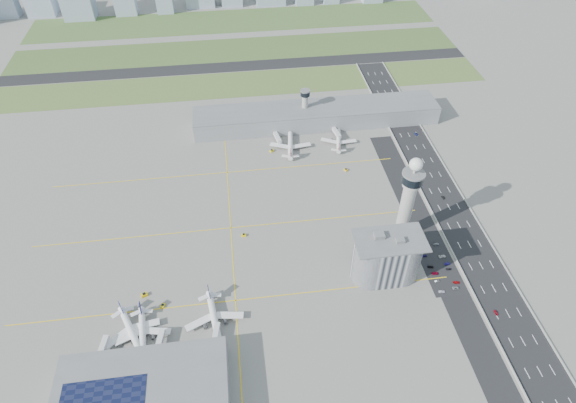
{
  "coord_description": "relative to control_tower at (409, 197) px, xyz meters",
  "views": [
    {
      "loc": [
        -31.71,
        -200.82,
        235.57
      ],
      "look_at": [
        0.0,
        35.0,
        15.0
      ],
      "focal_mm": 30.0,
      "sensor_mm": 36.0,
      "label": 1
    }
  ],
  "objects": [
    {
      "name": "car_lot_1",
      "position": [
        10.81,
        -40.5,
        -34.5
      ],
      "size": [
        3.44,
        1.7,
        1.08
      ],
      "primitive_type": "imported",
      "rotation": [
        0.0,
        0.0,
        1.74
      ],
      "color": "gray",
      "rests_on": "ground"
    },
    {
      "name": "tug_5",
      "position": [
        -20.73,
        72.12,
        -34.19
      ],
      "size": [
        3.28,
        3.56,
        1.71
      ],
      "primitive_type": null,
      "rotation": [
        0.0,
        0.0,
        -2.58
      ],
      "color": "gold",
      "rests_on": "ground"
    },
    {
      "name": "car_lot_2",
      "position": [
        11.75,
        -34.6,
        -34.45
      ],
      "size": [
        4.33,
        2.13,
        1.18
      ],
      "primitive_type": "imported",
      "rotation": [
        0.0,
        0.0,
        1.53
      ],
      "color": "maroon",
      "rests_on": "ground"
    },
    {
      "name": "car_hw_2",
      "position": [
        49.0,
        111.24,
        -34.47
      ],
      "size": [
        2.47,
        4.33,
        1.14
      ],
      "primitive_type": "imported",
      "rotation": [
        0.0,
        0.0,
        0.15
      ],
      "color": "navy",
      "rests_on": "ground"
    },
    {
      "name": "airplane_far_b",
      "position": [
        -18.69,
        109.31,
        -30.1
      ],
      "size": [
        36.6,
        40.69,
        9.87
      ],
      "primitive_type": null,
      "rotation": [
        0.0,
        0.0,
        1.36
      ],
      "color": "white",
      "rests_on": "ground"
    },
    {
      "name": "terminal_pier",
      "position": [
        -32.0,
        140.0,
        -27.14
      ],
      "size": [
        210.0,
        32.0,
        15.8
      ],
      "color": "gray",
      "rests_on": "ground"
    },
    {
      "name": "car_hw_0",
      "position": [
        36.29,
        -66.91,
        -34.43
      ],
      "size": [
        1.85,
        3.71,
        1.21
      ],
      "primitive_type": "imported",
      "rotation": [
        0.0,
        0.0,
        0.12
      ],
      "color": "maroon",
      "rests_on": "ground"
    },
    {
      "name": "car_lot_0",
      "position": [
        10.7,
        -48.48,
        -34.4
      ],
      "size": [
        3.9,
        1.86,
        1.28
      ],
      "primitive_type": "imported",
      "rotation": [
        0.0,
        0.0,
        1.48
      ],
      "color": "white",
      "rests_on": "ground"
    },
    {
      "name": "car_lot_5",
      "position": [
        10.19,
        -10.55,
        -34.43
      ],
      "size": [
        3.74,
        1.41,
        1.22
      ],
      "primitive_type": "imported",
      "rotation": [
        0.0,
        0.0,
        1.6
      ],
      "color": "#B7B5BC",
      "rests_on": "ground"
    },
    {
      "name": "tug_2",
      "position": [
        -113.29,
        -48.81,
        -34.15
      ],
      "size": [
        3.08,
        2.14,
        1.77
      ],
      "primitive_type": null,
      "rotation": [
        0.0,
        0.0,
        1.58
      ],
      "color": "orange",
      "rests_on": "ground"
    },
    {
      "name": "car_lot_3",
      "position": [
        10.87,
        -29.24,
        -34.49
      ],
      "size": [
        4.04,
        2.18,
        1.11
      ],
      "primitive_type": "imported",
      "rotation": [
        0.0,
        0.0,
        1.4
      ],
      "color": "black",
      "rests_on": "ground"
    },
    {
      "name": "barrier_right",
      "position": [
        57.0,
        -8.0,
        -34.44
      ],
      "size": [
        0.6,
        500.0,
        1.2
      ],
      "primitive_type": "cube",
      "color": "#9E9E99",
      "rests_on": "ground"
    },
    {
      "name": "grass_strip_1",
      "position": [
        -92.0,
        292.0,
        -35.0
      ],
      "size": [
        480.0,
        60.0,
        0.08
      ],
      "primitive_type": "cube",
      "color": "#3C5227",
      "rests_on": "ground"
    },
    {
      "name": "jet_bridge_near_2",
      "position": [
        -125.0,
        -69.0,
        -32.19
      ],
      "size": [
        5.39,
        14.31,
        5.7
      ],
      "primitive_type": null,
      "rotation": [
        0.0,
        0.0,
        1.4
      ],
      "color": "silver",
      "rests_on": "ground"
    },
    {
      "name": "taxiway_line_h_0",
      "position": [
        -112.0,
        -38.0,
        -35.04
      ],
      "size": [
        260.0,
        0.6,
        0.01
      ],
      "primitive_type": "cube",
      "color": "yellow",
      "rests_on": "ground"
    },
    {
      "name": "secondary_tower",
      "position": [
        -42.0,
        142.0,
        -16.24
      ],
      "size": [
        8.6,
        8.6,
        31.9
      ],
      "color": "#ADAAA5",
      "rests_on": "ground"
    },
    {
      "name": "car_lot_7",
      "position": [
        22.18,
        -43.04,
        -34.47
      ],
      "size": [
        4.17,
        2.24,
        1.15
      ],
      "primitive_type": "imported",
      "rotation": [
        0.0,
        0.0,
        1.41
      ],
      "color": "#A8080D",
      "rests_on": "ground"
    },
    {
      "name": "airplane_near_c",
      "position": [
        -124.24,
        -52.34,
        -29.49
      ],
      "size": [
        39.18,
        44.2,
        11.11
      ],
      "primitive_type": null,
      "rotation": [
        0.0,
        0.0,
        -1.42
      ],
      "color": "white",
      "rests_on": "ground"
    },
    {
      "name": "taxiway_line_h_1",
      "position": [
        -112.0,
        22.0,
        -35.04
      ],
      "size": [
        260.0,
        0.6,
        0.01
      ],
      "primitive_type": "cube",
      "color": "yellow",
      "rests_on": "ground"
    },
    {
      "name": "admin_building",
      "position": [
        -20.01,
        -30.0,
        -19.74
      ],
      "size": [
        42.0,
        24.0,
        33.5
      ],
      "color": "#B2B2B7",
      "rests_on": "ground"
    },
    {
      "name": "near_terminal",
      "position": [
        -160.07,
        -90.02,
        -28.62
      ],
      "size": [
        84.0,
        42.0,
        13.0
      ],
      "color": "gray",
      "rests_on": "ground"
    },
    {
      "name": "car_lot_6",
      "position": [
        20.17,
        -47.02,
        -34.45
      ],
      "size": [
        4.23,
        1.96,
        1.17
      ],
      "primitive_type": "imported",
      "rotation": [
        0.0,
        0.0,
        1.57
      ],
      "color": "#9399A0",
      "rests_on": "ground"
    },
    {
      "name": "tug_4",
      "position": [
        -74.93,
        104.07,
        -34.09
      ],
      "size": [
        3.97,
        3.74,
        1.9
      ],
      "primitive_type": null,
      "rotation": [
        0.0,
        0.0,
        2.2
      ],
      "color": "yellow",
      "rests_on": "ground"
    },
    {
      "name": "airplane_near_b",
      "position": [
        -163.61,
        -56.73,
        -29.91
      ],
      "size": [
        35.15,
        39.99,
        10.27
      ],
      "primitive_type": null,
      "rotation": [
        0.0,
        0.0,
        -1.46
      ],
      "color": "white",
      "rests_on": "ground"
    },
    {
      "name": "grass_strip_0",
      "position": [
        -92.0,
        217.0,
        -35.0
      ],
      "size": [
        480.0,
        50.0,
        0.08
      ],
      "primitive_type": "cube",
      "color": "#4A602D",
      "rests_on": "ground"
    },
    {
      "name": "ground",
      "position": [
        -72.0,
        -8.0,
        -35.04
      ],
      "size": [
        1000.0,
        1000.0,
        0.0
      ],
      "primitive_type": "plane",
      "color": "gray"
    },
    {
      "name": "car_lot_8",
      "position": [
        21.42,
        -32.44,
        -34.48
      ],
      "size": [
        3.43,
        1.68,
        1.12
      ],
      "primitive_type": "imported",
      "rotation": [
        0.0,
        0.0,
        1.46
      ],
      "color": "black",
      "rests_on": "ground"
    },
    {
      "name": "barrier_left",
      "position": [
        29.0,
        -8.0,
        -34.44
      ],
      "size": [
        0.6,
        500.0,
        1.2
      ],
      "primitive_type": "cube",
      "color": "#9E9E99",
      "rests_on": "ground"
    },
    {
      "name": "jet_bridge_far_0",
      "position": [
        -70.0,
        124.0,
        -32.19
      ],
      "size": [
        5.39,
        14.31,
        5.7
      ],
      "primitive_type": null,
      "rotation": [
        0.0,
        0.0,
        -1.4
      ],
      "color": "silver",
      "rests_on": "ground"
    },
    {
      "name": "car_hw_1",
      "position": [
        42.34,
        31.6,
        -34.49
      ],
      "size": [
        1.67,
        3.5,
        1.11
      ],
      "primitive_type": "imported",
      "rotation": [
        0.0,
        0.0,
        0.15
      ],
      "color": "black",
      "rests_on": "ground"
    },
    {
      "name": "car_lot_4",
      "position": [
        9.84,
        -20.06,
        -34.43
      ],
      "size": [
        3.7,
        1.72,
        1.23
      ],
      "primitive_type": "imported",
      "rotation": [
        0.0,
        0.0,
        1.65
      ],
      "color": "#180F5C",
      "rests_on": "ground"
    },
    {
      "name": "jet_bridge_far_1",
      "position": [
        -20.0,
        124.0,
        -32.19
      ],
      "size": [
        5.39,
        14.31,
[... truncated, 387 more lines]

